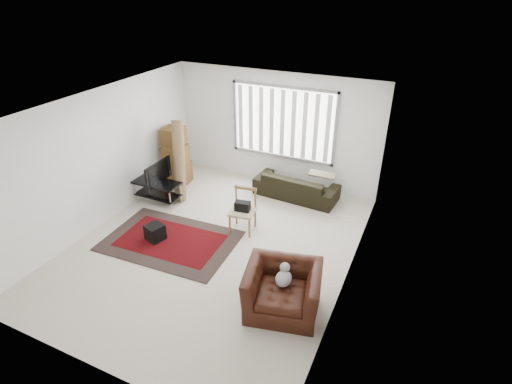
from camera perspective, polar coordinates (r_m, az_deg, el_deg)
room at (r=7.24m, az=-4.38°, el=5.83°), size 6.00×6.02×2.71m
persian_rug at (r=7.98m, az=-12.12°, el=-6.81°), size 2.55×1.76×0.02m
tv_stand at (r=9.13m, az=-13.93°, el=0.58°), size 1.06×0.48×0.53m
tv at (r=8.96m, az=-14.22°, el=2.79°), size 0.11×0.86×0.49m
subwoofer at (r=7.99m, az=-14.22°, el=-5.58°), size 0.39×0.39×0.31m
moving_boxes at (r=9.84m, az=-11.38°, el=4.76°), size 0.63×0.59×1.41m
white_flatpack at (r=9.89m, az=-11.66°, el=3.09°), size 0.62×0.31×0.76m
rolled_rug at (r=9.12m, az=-10.94°, el=4.44°), size 0.59×0.84×1.78m
sofa at (r=9.18m, az=5.78°, el=1.37°), size 1.97×0.96×0.74m
side_chair at (r=7.88m, az=-1.88°, el=-2.44°), size 0.54×0.54×0.89m
armchair at (r=6.20m, az=3.85°, el=-13.39°), size 1.32×1.21×0.84m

